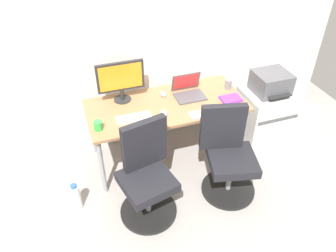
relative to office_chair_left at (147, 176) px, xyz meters
name	(u,v)px	position (x,y,z in m)	size (l,w,h in m)	color
ground_plane	(167,155)	(0.41, 0.65, -0.42)	(5.28, 5.28, 0.00)	gray
back_wall	(152,32)	(0.41, 1.09, 0.88)	(4.40, 0.04, 2.60)	silver
desk	(166,109)	(0.41, 0.65, 0.22)	(1.63, 0.73, 0.70)	#996B47
office_chair_left	(147,176)	(0.00, 0.00, 0.00)	(0.54, 0.54, 0.94)	black
office_chair_right	(228,156)	(0.81, 0.00, 0.00)	(0.54, 0.54, 0.94)	black
side_cabinet	(264,114)	(1.63, 0.64, -0.12)	(0.56, 0.52, 0.61)	silver
printer	(271,83)	(1.63, 0.64, 0.31)	(0.38, 0.40, 0.24)	#515156
water_bottle_on_floor	(76,197)	(-0.65, 0.21, -0.28)	(0.09, 0.09, 0.31)	white
desktop_monitor	(121,79)	(0.00, 0.87, 0.53)	(0.48, 0.18, 0.43)	#262626
open_laptop	(188,90)	(0.69, 0.74, 0.33)	(0.31, 0.28, 0.22)	#4C4C51
keyboard_by_monitor	(134,118)	(0.03, 0.52, 0.29)	(0.34, 0.12, 0.02)	silver
keyboard_by_laptop	(206,113)	(0.72, 0.36, 0.29)	(0.34, 0.12, 0.02)	#B7B7B7
mouse_by_monitor	(163,94)	(0.43, 0.82, 0.29)	(0.06, 0.10, 0.03)	#B7B7B7
mouse_by_laptop	(164,113)	(0.33, 0.49, 0.29)	(0.06, 0.10, 0.03)	#B7B7B7
coffee_mug	(98,126)	(-0.32, 0.45, 0.32)	(0.08, 0.08, 0.09)	green
pen_cup	(228,84)	(1.15, 0.72, 0.33)	(0.07, 0.07, 0.10)	slate
notebook	(231,99)	(1.07, 0.51, 0.29)	(0.21, 0.15, 0.03)	purple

